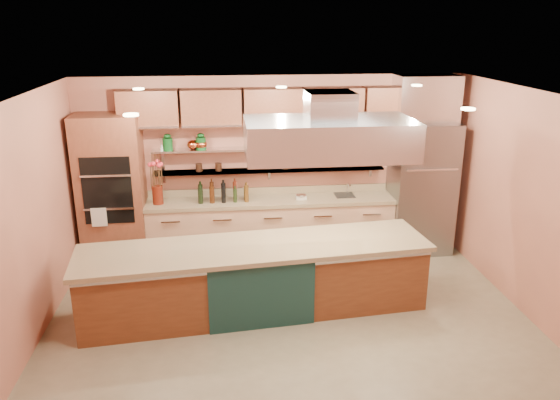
{
  "coord_description": "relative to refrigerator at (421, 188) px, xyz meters",
  "views": [
    {
      "loc": [
        -0.79,
        -5.86,
        3.59
      ],
      "look_at": [
        -0.04,
        1.0,
        1.31
      ],
      "focal_mm": 35.0,
      "sensor_mm": 36.0,
      "label": 1
    }
  ],
  "objects": [
    {
      "name": "upper_cabinets",
      "position": [
        -2.35,
        0.18,
        1.3
      ],
      "size": [
        4.6,
        0.36,
        0.55
      ],
      "primitive_type": "cube",
      "color": "brown",
      "rests_on": "wall_back"
    },
    {
      "name": "wall_right",
      "position": [
        0.65,
        -2.14,
        0.35
      ],
      "size": [
        0.04,
        5.0,
        2.8
      ],
      "primitive_type": "cube",
      "color": "#B96E57",
      "rests_on": "floor"
    },
    {
      "name": "copper_kettle",
      "position": [
        -3.57,
        0.23,
        0.74
      ],
      "size": [
        0.2,
        0.2,
        0.14
      ],
      "primitive_type": "ellipsoid",
      "rotation": [
        0.0,
        0.0,
        -0.11
      ],
      "color": "#BF542C",
      "rests_on": "wall_shelf_upper"
    },
    {
      "name": "back_counter",
      "position": [
        -2.4,
        0.06,
        -0.58
      ],
      "size": [
        3.84,
        0.64,
        0.93
      ],
      "primitive_type": "cube",
      "color": "tan",
      "rests_on": "floor"
    },
    {
      "name": "wall_shelf_upper",
      "position": [
        -2.4,
        0.23,
        0.65
      ],
      "size": [
        3.6,
        0.26,
        0.03
      ],
      "primitive_type": "cube",
      "color": "silver",
      "rests_on": "wall_back"
    },
    {
      "name": "wall_left",
      "position": [
        -5.35,
        -2.14,
        0.35
      ],
      "size": [
        0.04,
        5.0,
        2.8
      ],
      "primitive_type": "cube",
      "color": "#B96E57",
      "rests_on": "floor"
    },
    {
      "name": "kitchen_scale",
      "position": [
        -1.93,
        0.01,
        -0.07
      ],
      "size": [
        0.19,
        0.16,
        0.09
      ],
      "primitive_type": "cube",
      "rotation": [
        0.0,
        0.0,
        0.28
      ],
      "color": "silver",
      "rests_on": "back_counter"
    },
    {
      "name": "island",
      "position": [
        -2.76,
        -1.7,
        -0.6
      ],
      "size": [
        4.39,
        1.36,
        0.9
      ],
      "primitive_type": "cube",
      "rotation": [
        0.0,
        0.0,
        0.1
      ],
      "color": "brown",
      "rests_on": "floor"
    },
    {
      "name": "flower_vase",
      "position": [
        -4.13,
        0.01,
        0.02
      ],
      "size": [
        0.2,
        0.2,
        0.28
      ],
      "primitive_type": "cylinder",
      "rotation": [
        0.0,
        0.0,
        0.34
      ],
      "color": "#5D1A0E",
      "rests_on": "back_counter"
    },
    {
      "name": "bar_faucet",
      "position": [
        -1.17,
        0.11,
        -0.02
      ],
      "size": [
        0.03,
        0.03,
        0.2
      ],
      "primitive_type": "cylinder",
      "rotation": [
        0.0,
        0.0,
        -0.22
      ],
      "color": "white",
      "rests_on": "back_counter"
    },
    {
      "name": "wall_back",
      "position": [
        -2.35,
        0.36,
        0.35
      ],
      "size": [
        6.0,
        0.04,
        2.8
      ],
      "primitive_type": "cube",
      "color": "#B96E57",
      "rests_on": "floor"
    },
    {
      "name": "wall_front",
      "position": [
        -2.35,
        -4.64,
        0.35
      ],
      "size": [
        6.0,
        0.04,
        2.8
      ],
      "primitive_type": "cube",
      "color": "#B96E57",
      "rests_on": "floor"
    },
    {
      "name": "range_hood",
      "position": [
        -1.86,
        -1.7,
        1.2
      ],
      "size": [
        2.0,
        1.0,
        0.45
      ],
      "primitive_type": "cube",
      "color": "silver",
      "rests_on": "ceiling"
    },
    {
      "name": "floor",
      "position": [
        -2.35,
        -2.14,
        -1.06
      ],
      "size": [
        6.0,
        5.0,
        0.02
      ],
      "primitive_type": "cube",
      "color": "gray",
      "rests_on": "ground"
    },
    {
      "name": "ceiling_downlights",
      "position": [
        -2.35,
        -1.94,
        1.72
      ],
      "size": [
        4.0,
        2.8,
        0.02
      ],
      "primitive_type": "cube",
      "color": "#FFE5A5",
      "rests_on": "ceiling"
    },
    {
      "name": "oil_bottle_cluster",
      "position": [
        -3.14,
        0.01,
        0.01
      ],
      "size": [
        0.85,
        0.46,
        0.26
      ],
      "primitive_type": "cube",
      "rotation": [
        0.0,
        0.0,
        0.29
      ],
      "color": "black",
      "rests_on": "back_counter"
    },
    {
      "name": "green_canister",
      "position": [
        -2.66,
        0.23,
        0.76
      ],
      "size": [
        0.17,
        0.17,
        0.19
      ],
      "primitive_type": "cylinder",
      "rotation": [
        0.0,
        0.0,
        -0.07
      ],
      "color": "#104C1B",
      "rests_on": "wall_shelf_upper"
    },
    {
      "name": "wall_shelf_lower",
      "position": [
        -2.4,
        0.23,
        0.3
      ],
      "size": [
        3.6,
        0.26,
        0.03
      ],
      "primitive_type": "cube",
      "color": "silver",
      "rests_on": "wall_back"
    },
    {
      "name": "refrigerator",
      "position": [
        0.0,
        0.0,
        0.0
      ],
      "size": [
        0.95,
        0.72,
        2.1
      ],
      "primitive_type": "cube",
      "color": "gray",
      "rests_on": "floor"
    },
    {
      "name": "ceiling",
      "position": [
        -2.35,
        -2.14,
        1.75
      ],
      "size": [
        6.0,
        5.0,
        0.02
      ],
      "primitive_type": "cube",
      "color": "black",
      "rests_on": "wall_back"
    },
    {
      "name": "oven_stack",
      "position": [
        -4.8,
        0.04,
        0.1
      ],
      "size": [
        0.95,
        0.64,
        2.3
      ],
      "primitive_type": "cube",
      "color": "brown",
      "rests_on": "floor"
    }
  ]
}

